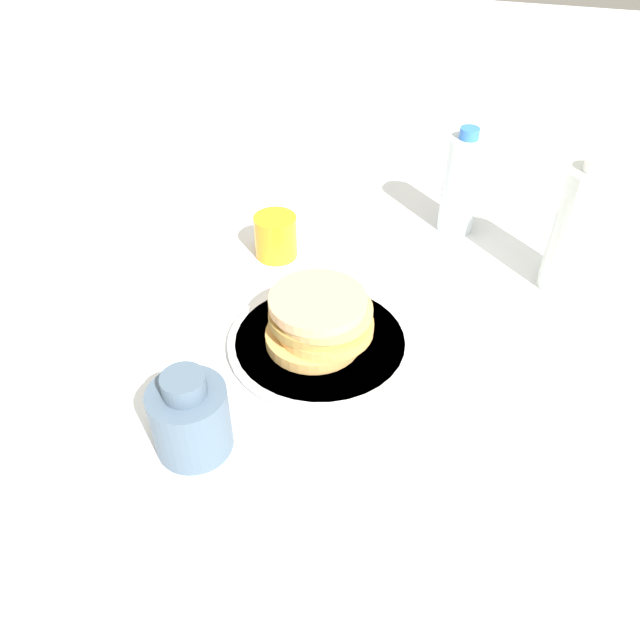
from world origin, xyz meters
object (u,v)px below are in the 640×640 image
Objects in this scene: plate at (320,342)px; cream_jug at (190,417)px; juice_glass at (276,236)px; water_bottle_mid at (578,231)px; water_bottle_near at (461,184)px; pancake_stack at (319,319)px.

cream_jug is (-0.09, -0.21, 0.04)m from plate.
water_bottle_mid is (0.46, 0.05, 0.06)m from juice_glass.
water_bottle_near reaches higher than juice_glass.
water_bottle_near is at bearing 146.07° from water_bottle_mid.
juice_glass is 0.34× the size of water_bottle_mid.
water_bottle_near reaches higher than pancake_stack.
water_bottle_near is (0.14, 0.37, 0.08)m from plate.
pancake_stack reaches higher than juice_glass.
plate is at bearing -111.56° from water_bottle_near.
water_bottle_mid reaches higher than water_bottle_near.
plate is at bearing -22.49° from pancake_stack.
plate is 1.21× the size of water_bottle_mid.
water_bottle_near is (0.24, 0.58, 0.04)m from cream_jug.
cream_jug is (-0.09, -0.21, 0.00)m from pancake_stack.
plate is at bearing -143.47° from water_bottle_mid.
water_bottle_mid is (0.42, 0.45, 0.05)m from cream_jug.
cream_jug is at bearing -114.23° from plate.
pancake_stack is 0.69× the size of water_bottle_mid.
cream_jug is at bearing -113.83° from pancake_stack.
plate is at bearing -55.88° from juice_glass.
water_bottle_near is (0.15, 0.37, 0.04)m from pancake_stack.
plate is 0.23m from cream_jug.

